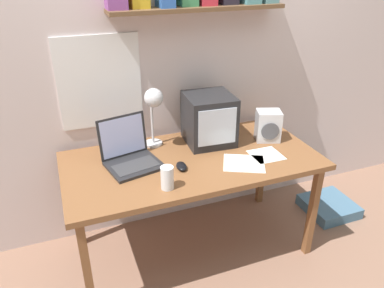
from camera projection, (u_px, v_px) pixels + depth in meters
name	position (u px, v px, depth m)	size (l,w,h in m)	color
ground_plane	(192.00, 247.00, 2.65)	(12.00, 12.00, 0.00)	#8F6854
back_wall	(168.00, 47.00, 2.44)	(5.60, 0.24, 2.60)	silver
corner_desk	(192.00, 167.00, 2.35)	(1.57, 0.77, 0.72)	brown
crt_monitor	(209.00, 119.00, 2.46)	(0.32, 0.33, 0.33)	#232326
laptop	(129.00, 153.00, 2.24)	(0.36, 0.35, 0.27)	#232326
desk_lamp	(154.00, 104.00, 2.30)	(0.12, 0.19, 0.41)	silver
juice_glass	(167.00, 179.00, 2.00)	(0.07, 0.07, 0.13)	white
space_heater	(268.00, 126.00, 2.51)	(0.19, 0.18, 0.21)	silver
computer_mouse	(181.00, 166.00, 2.20)	(0.07, 0.11, 0.03)	black
open_notebook	(244.00, 163.00, 2.26)	(0.31, 0.30, 0.00)	white
printed_handout	(266.00, 155.00, 2.36)	(0.19, 0.19, 0.00)	white
floor_cushion	(329.00, 206.00, 3.00)	(0.37, 0.37, 0.09)	teal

